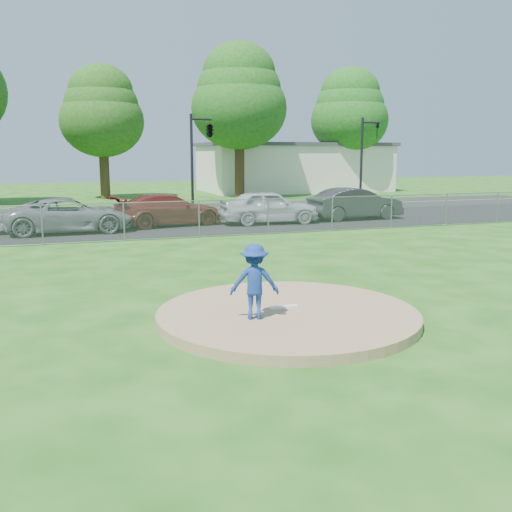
{
  "coord_description": "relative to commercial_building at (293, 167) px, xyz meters",
  "views": [
    {
      "loc": [
        -4.33,
        -10.55,
        3.4
      ],
      "look_at": [
        0.0,
        2.0,
        1.0
      ],
      "focal_mm": 40.0,
      "sensor_mm": 36.0,
      "label": 1
    }
  ],
  "objects": [
    {
      "name": "ground",
      "position": [
        -16.0,
        -28.0,
        -2.16
      ],
      "size": [
        120.0,
        120.0,
        0.0
      ],
      "primitive_type": "plane",
      "color": "#1B4E11",
      "rests_on": "ground"
    },
    {
      "name": "pitchers_mound",
      "position": [
        -16.0,
        -38.0,
        -2.06
      ],
      "size": [
        5.4,
        5.4,
        0.2
      ],
      "primitive_type": "cylinder",
      "color": "#967852",
      "rests_on": "ground"
    },
    {
      "name": "pitching_rubber",
      "position": [
        -16.0,
        -37.8,
        -1.94
      ],
      "size": [
        0.6,
        0.15,
        0.04
      ],
      "primitive_type": "cube",
      "color": "white",
      "rests_on": "pitchers_mound"
    },
    {
      "name": "chain_link_fence",
      "position": [
        -16.0,
        -26.0,
        -1.41
      ],
      "size": [
        40.0,
        0.06,
        1.5
      ],
      "primitive_type": "cube",
      "color": "gray",
      "rests_on": "ground"
    },
    {
      "name": "parking_lot",
      "position": [
        -16.0,
        -21.5,
        -2.15
      ],
      "size": [
        50.0,
        8.0,
        0.01
      ],
      "primitive_type": "cube",
      "color": "black",
      "rests_on": "ground"
    },
    {
      "name": "street",
      "position": [
        -16.0,
        -14.0,
        -2.16
      ],
      "size": [
        60.0,
        7.0,
        0.01
      ],
      "primitive_type": "cube",
      "color": "#232426",
      "rests_on": "ground"
    },
    {
      "name": "commercial_building",
      "position": [
        0.0,
        0.0,
        0.0
      ],
      "size": [
        16.4,
        9.4,
        4.3
      ],
      "color": "beige",
      "rests_on": "ground"
    },
    {
      "name": "tree_center",
      "position": [
        -17.0,
        -4.0,
        4.31
      ],
      "size": [
        6.16,
        6.16,
        9.84
      ],
      "color": "#3A2715",
      "rests_on": "ground"
    },
    {
      "name": "tree_right",
      "position": [
        -7.0,
        -6.0,
        5.49
      ],
      "size": [
        7.28,
        7.28,
        11.63
      ],
      "color": "#382314",
      "rests_on": "ground"
    },
    {
      "name": "tree_far_right",
      "position": [
        4.0,
        -3.0,
        4.9
      ],
      "size": [
        6.72,
        6.72,
        10.74
      ],
      "color": "#3B2515",
      "rests_on": "ground"
    },
    {
      "name": "traffic_signal_center",
      "position": [
        -12.03,
        -16.0,
        2.45
      ],
      "size": [
        1.42,
        2.48,
        5.6
      ],
      "color": "black",
      "rests_on": "ground"
    },
    {
      "name": "traffic_signal_right",
      "position": [
        -1.76,
        -16.0,
        1.2
      ],
      "size": [
        1.28,
        0.2,
        5.6
      ],
      "color": "black",
      "rests_on": "ground"
    },
    {
      "name": "pitcher",
      "position": [
        -16.83,
        -38.31,
        -1.22
      ],
      "size": [
        1.07,
        0.79,
        1.48
      ],
      "primitive_type": "imported",
      "rotation": [
        0.0,
        0.0,
        2.87
      ],
      "color": "navy",
      "rests_on": "pitchers_mound"
    },
    {
      "name": "parked_car_gray",
      "position": [
        -19.95,
        -22.76,
        -1.41
      ],
      "size": [
        5.39,
        2.59,
        1.48
      ],
      "primitive_type": "imported",
      "rotation": [
        0.0,
        0.0,
        1.6
      ],
      "color": "gray",
      "rests_on": "parking_lot"
    },
    {
      "name": "parked_car_darkred",
      "position": [
        -15.48,
        -21.8,
        -1.4
      ],
      "size": [
        5.43,
        2.96,
        1.49
      ],
      "primitive_type": "imported",
      "rotation": [
        0.0,
        0.0,
        1.75
      ],
      "color": "maroon",
      "rests_on": "parking_lot"
    },
    {
      "name": "parked_car_pearl",
      "position": [
        -10.7,
        -22.56,
        -1.33
      ],
      "size": [
        4.89,
        2.21,
        1.63
      ],
      "primitive_type": "imported",
      "rotation": [
        0.0,
        0.0,
        1.51
      ],
      "color": "silver",
      "rests_on": "parking_lot"
    },
    {
      "name": "parked_car_charcoal",
      "position": [
        -5.83,
        -22.31,
        -1.34
      ],
      "size": [
        5.01,
        1.99,
        1.62
      ],
      "primitive_type": "imported",
      "rotation": [
        0.0,
        0.0,
        1.63
      ],
      "color": "#272729",
      "rests_on": "parking_lot"
    }
  ]
}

